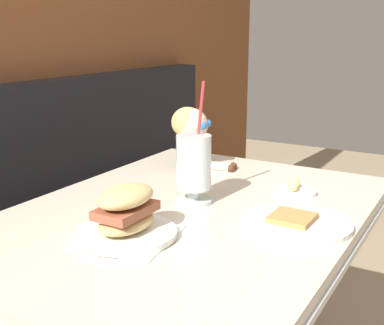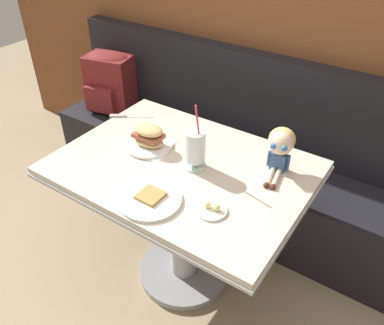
{
  "view_description": "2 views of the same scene",
  "coord_description": "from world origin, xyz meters",
  "px_view_note": "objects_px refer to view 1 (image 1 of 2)",
  "views": [
    {
      "loc": [
        -1.01,
        -0.43,
        1.18
      ],
      "look_at": [
        0.12,
        0.24,
        0.83
      ],
      "focal_mm": 46.91,
      "sensor_mm": 36.0,
      "label": 1
    },
    {
      "loc": [
        0.83,
        -0.97,
        1.77
      ],
      "look_at": [
        0.06,
        0.17,
        0.78
      ],
      "focal_mm": 37.05,
      "sensor_mm": 36.0,
      "label": 2
    }
  ],
  "objects_px": {
    "sandwich_plate": "(126,217)",
    "seated_doll": "(191,128)",
    "toast_plate": "(297,223)",
    "milkshake_glass": "(194,165)",
    "butter_saucer": "(295,190)"
  },
  "relations": [
    {
      "from": "milkshake_glass",
      "to": "seated_doll",
      "type": "height_order",
      "value": "milkshake_glass"
    },
    {
      "from": "toast_plate",
      "to": "milkshake_glass",
      "type": "distance_m",
      "value": 0.3
    },
    {
      "from": "toast_plate",
      "to": "sandwich_plate",
      "type": "relative_size",
      "value": 1.08
    },
    {
      "from": "milkshake_glass",
      "to": "butter_saucer",
      "type": "xyz_separation_m",
      "value": [
        0.21,
        -0.2,
        -0.09
      ]
    },
    {
      "from": "toast_plate",
      "to": "milkshake_glass",
      "type": "xyz_separation_m",
      "value": [
        0.02,
        0.29,
        0.09
      ]
    },
    {
      "from": "toast_plate",
      "to": "sandwich_plate",
      "type": "height_order",
      "value": "sandwich_plate"
    },
    {
      "from": "sandwich_plate",
      "to": "seated_doll",
      "type": "xyz_separation_m",
      "value": [
        0.57,
        0.17,
        0.08
      ]
    },
    {
      "from": "milkshake_glass",
      "to": "sandwich_plate",
      "type": "distance_m",
      "value": 0.27
    },
    {
      "from": "sandwich_plate",
      "to": "milkshake_glass",
      "type": "bearing_deg",
      "value": -2.71
    },
    {
      "from": "sandwich_plate",
      "to": "seated_doll",
      "type": "height_order",
      "value": "seated_doll"
    },
    {
      "from": "toast_plate",
      "to": "sandwich_plate",
      "type": "xyz_separation_m",
      "value": [
        -0.25,
        0.3,
        0.04
      ]
    },
    {
      "from": "butter_saucer",
      "to": "seated_doll",
      "type": "bearing_deg",
      "value": 76.21
    },
    {
      "from": "toast_plate",
      "to": "seated_doll",
      "type": "height_order",
      "value": "seated_doll"
    },
    {
      "from": "toast_plate",
      "to": "seated_doll",
      "type": "relative_size",
      "value": 1.1
    },
    {
      "from": "milkshake_glass",
      "to": "seated_doll",
      "type": "distance_m",
      "value": 0.36
    }
  ]
}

